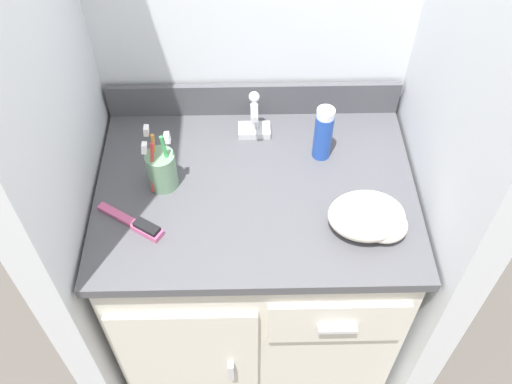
{
  "coord_description": "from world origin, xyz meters",
  "views": [
    {
      "loc": [
        -0.02,
        -0.96,
        1.93
      ],
      "look_at": [
        0.0,
        -0.03,
        0.82
      ],
      "focal_mm": 40.0,
      "sensor_mm": 36.0,
      "label": 1
    }
  ],
  "objects_px": {
    "hairbrush": "(138,225)",
    "hand_towel": "(371,218)",
    "shaving_cream_can": "(323,133)",
    "toothbrush_cup": "(162,169)"
  },
  "relations": [
    {
      "from": "hairbrush",
      "to": "hand_towel",
      "type": "xyz_separation_m",
      "value": [
        0.57,
        -0.01,
        0.03
      ]
    },
    {
      "from": "hand_towel",
      "to": "hairbrush",
      "type": "bearing_deg",
      "value": 178.75
    },
    {
      "from": "shaving_cream_can",
      "to": "hand_towel",
      "type": "height_order",
      "value": "shaving_cream_can"
    },
    {
      "from": "toothbrush_cup",
      "to": "hairbrush",
      "type": "height_order",
      "value": "toothbrush_cup"
    },
    {
      "from": "toothbrush_cup",
      "to": "hairbrush",
      "type": "xyz_separation_m",
      "value": [
        -0.05,
        -0.14,
        -0.05
      ]
    },
    {
      "from": "toothbrush_cup",
      "to": "shaving_cream_can",
      "type": "xyz_separation_m",
      "value": [
        0.42,
        0.1,
        0.02
      ]
    },
    {
      "from": "toothbrush_cup",
      "to": "hand_towel",
      "type": "xyz_separation_m",
      "value": [
        0.51,
        -0.15,
        -0.02
      ]
    },
    {
      "from": "toothbrush_cup",
      "to": "hand_towel",
      "type": "relative_size",
      "value": 0.98
    },
    {
      "from": "toothbrush_cup",
      "to": "shaving_cream_can",
      "type": "bearing_deg",
      "value": 13.07
    },
    {
      "from": "toothbrush_cup",
      "to": "shaving_cream_can",
      "type": "distance_m",
      "value": 0.43
    }
  ]
}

